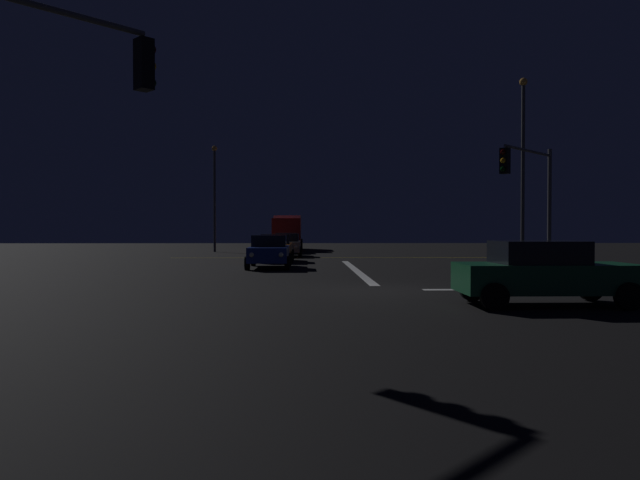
# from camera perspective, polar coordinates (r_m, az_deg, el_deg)

# --- Properties ---
(ground) EXTENTS (120.00, 120.00, 0.10)m
(ground) POSITION_cam_1_polar(r_m,az_deg,el_deg) (17.96, 5.88, -5.03)
(ground) COLOR black
(stop_line_north) EXTENTS (0.35, 14.79, 0.01)m
(stop_line_north) POSITION_cam_1_polar(r_m,az_deg,el_deg) (26.49, 3.51, -2.95)
(stop_line_north) COLOR white
(stop_line_north) RESTS_ON ground
(centre_line_ns) EXTENTS (22.00, 0.15, 0.01)m
(centre_line_ns) POSITION_cam_1_polar(r_m,az_deg,el_deg) (38.04, 2.01, -1.73)
(centre_line_ns) COLOR yellow
(centre_line_ns) RESTS_ON ground
(sedan_blue) EXTENTS (2.02, 4.33, 1.57)m
(sedan_blue) POSITION_cam_1_polar(r_m,az_deg,el_deg) (28.11, -4.97, -1.09)
(sedan_blue) COLOR navy
(sedan_blue) RESTS_ON ground
(sedan_orange) EXTENTS (2.02, 4.33, 1.57)m
(sedan_orange) POSITION_cam_1_polar(r_m,az_deg,el_deg) (33.59, -4.34, -0.74)
(sedan_orange) COLOR #C66014
(sedan_orange) RESTS_ON ground
(sedan_gray) EXTENTS (2.02, 4.33, 1.57)m
(sedan_gray) POSITION_cam_1_polar(r_m,az_deg,el_deg) (40.01, -3.24, -0.45)
(sedan_gray) COLOR slate
(sedan_gray) RESTS_ON ground
(sedan_white) EXTENTS (2.02, 4.33, 1.57)m
(sedan_white) POSITION_cam_1_polar(r_m,az_deg,el_deg) (45.58, -3.24, -0.27)
(sedan_white) COLOR silver
(sedan_white) RESTS_ON ground
(box_truck) EXTENTS (2.68, 8.28, 3.08)m
(box_truck) POSITION_cam_1_polar(r_m,az_deg,el_deg) (52.78, -3.18, 0.90)
(box_truck) COLOR red
(box_truck) RESTS_ON ground
(sedan_green_crossing) EXTENTS (4.33, 2.02, 1.57)m
(sedan_green_crossing) POSITION_cam_1_polar(r_m,az_deg,el_deg) (15.21, 21.04, -2.98)
(sedan_green_crossing) COLOR #14512D
(sedan_green_crossing) RESTS_ON ground
(traffic_signal_ne) EXTENTS (3.51, 3.51, 5.56)m
(traffic_signal_ne) POSITION_cam_1_polar(r_m,az_deg,el_deg) (27.20, 19.88, 5.26)
(traffic_signal_ne) COLOR #4C4C51
(traffic_signal_ne) RESTS_ON ground
(streetlamp_left_far) EXTENTS (0.44, 0.44, 8.68)m
(streetlamp_left_far) POSITION_cam_1_polar(r_m,az_deg,el_deg) (48.61, -10.25, 4.78)
(streetlamp_left_far) COLOR #424247
(streetlamp_left_far) RESTS_ON ground
(streetlamp_right_near) EXTENTS (0.44, 0.44, 10.18)m
(streetlamp_right_near) POSITION_cam_1_polar(r_m,az_deg,el_deg) (34.33, 19.21, 7.59)
(streetlamp_right_near) COLOR #424247
(streetlamp_right_near) RESTS_ON ground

